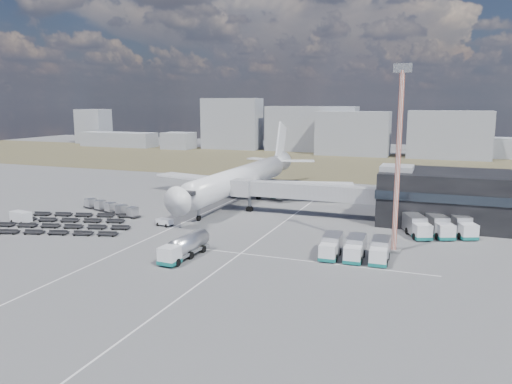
% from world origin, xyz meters
% --- Properties ---
extents(ground, '(420.00, 420.00, 0.00)m').
position_xyz_m(ground, '(0.00, 0.00, 0.00)').
color(ground, '#565659').
rests_on(ground, ground).
extents(grass_strip, '(420.00, 90.00, 0.01)m').
position_xyz_m(grass_strip, '(0.00, 110.00, 0.01)').
color(grass_strip, brown).
rests_on(grass_strip, ground).
extents(lane_markings, '(47.12, 110.00, 0.01)m').
position_xyz_m(lane_markings, '(9.77, 3.00, 0.01)').
color(lane_markings, silver).
rests_on(lane_markings, ground).
extents(terminal, '(30.40, 16.40, 11.00)m').
position_xyz_m(terminal, '(47.77, 23.96, 5.25)').
color(terminal, black).
rests_on(terminal, ground).
extents(jet_bridge, '(30.30, 3.80, 7.05)m').
position_xyz_m(jet_bridge, '(15.90, 20.42, 5.05)').
color(jet_bridge, '#939399').
rests_on(jet_bridge, ground).
extents(airliner, '(51.59, 64.53, 17.62)m').
position_xyz_m(airliner, '(0.00, 32.38, 5.29)').
color(airliner, silver).
rests_on(airliner, ground).
extents(skyline, '(302.05, 26.18, 25.12)m').
position_xyz_m(skyline, '(21.66, 149.24, 9.68)').
color(skyline, gray).
rests_on(skyline, ground).
extents(fuel_tanker, '(3.28, 10.65, 3.40)m').
position_xyz_m(fuel_tanker, '(9.00, -12.98, 1.70)').
color(fuel_tanker, silver).
rests_on(fuel_tanker, ground).
extents(pushback_tug, '(3.19, 2.13, 1.36)m').
position_xyz_m(pushback_tug, '(-4.00, 2.94, 0.68)').
color(pushback_tug, silver).
rests_on(pushback_tug, ground).
extents(utility_van, '(4.58, 2.69, 2.30)m').
position_xyz_m(utility_van, '(-30.89, -5.03, 1.15)').
color(utility_van, silver).
rests_on(utility_van, ground).
extents(catering_truck, '(2.80, 6.25, 2.82)m').
position_xyz_m(catering_truck, '(6.93, 38.15, 1.44)').
color(catering_truck, silver).
rests_on(catering_truck, ground).
extents(service_trucks_near, '(9.94, 7.66, 2.95)m').
position_xyz_m(service_trucks_near, '(32.85, -4.39, 1.60)').
color(service_trucks_near, silver).
rests_on(service_trucks_near, ground).
extents(service_trucks_far, '(12.78, 11.39, 3.20)m').
position_xyz_m(service_trucks_far, '(44.24, 13.77, 1.74)').
color(service_trucks_far, silver).
rests_on(service_trucks_far, ground).
extents(uld_row, '(17.24, 7.02, 1.92)m').
position_xyz_m(uld_row, '(-20.53, 8.74, 1.15)').
color(uld_row, black).
rests_on(uld_row, ground).
extents(baggage_dollies, '(27.88, 21.69, 0.81)m').
position_xyz_m(baggage_dollies, '(-22.16, -3.36, 0.40)').
color(baggage_dollies, black).
rests_on(baggage_dollies, ground).
extents(floodlight_mast, '(2.66, 2.20, 28.48)m').
position_xyz_m(floodlight_mast, '(37.86, 1.47, 14.28)').
color(floodlight_mast, '#A9341B').
rests_on(floodlight_mast, ground).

